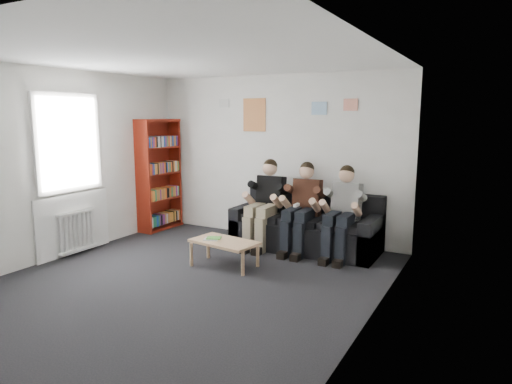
# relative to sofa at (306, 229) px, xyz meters

# --- Properties ---
(room_shell) EXTENTS (5.00, 5.00, 5.00)m
(room_shell) POSITION_rel_sofa_xyz_m (-0.74, -2.08, 1.04)
(room_shell) COLOR black
(room_shell) RESTS_ON ground
(sofa) EXTENTS (2.23, 0.91, 0.86)m
(sofa) POSITION_rel_sofa_xyz_m (0.00, 0.00, 0.00)
(sofa) COLOR black
(sofa) RESTS_ON ground
(bookshelf) EXTENTS (0.30, 0.89, 1.98)m
(bookshelf) POSITION_rel_sofa_xyz_m (-2.81, -0.07, 0.68)
(bookshelf) COLOR maroon
(bookshelf) RESTS_ON ground
(coffee_table) EXTENTS (0.90, 0.50, 0.36)m
(coffee_table) POSITION_rel_sofa_xyz_m (-0.66, -1.33, 0.01)
(coffee_table) COLOR tan
(coffee_table) RESTS_ON ground
(game_cases) EXTENTS (0.21, 0.17, 0.03)m
(game_cases) POSITION_rel_sofa_xyz_m (-0.83, -1.36, 0.07)
(game_cases) COLOR silver
(game_cases) RESTS_ON coffee_table
(person_left) EXTENTS (0.42, 0.90, 1.37)m
(person_left) POSITION_rel_sofa_xyz_m (-0.62, -0.20, 0.37)
(person_left) COLOR black
(person_left) RESTS_ON sofa
(person_middle) EXTENTS (0.41, 0.89, 1.35)m
(person_middle) POSITION_rel_sofa_xyz_m (-0.00, -0.20, 0.36)
(person_middle) COLOR #4F271A
(person_middle) RESTS_ON sofa
(person_right) EXTENTS (0.40, 0.86, 1.33)m
(person_right) POSITION_rel_sofa_xyz_m (0.62, -0.20, 0.36)
(person_right) COLOR white
(person_right) RESTS_ON sofa
(radiator) EXTENTS (0.10, 0.64, 0.60)m
(radiator) POSITION_rel_sofa_xyz_m (-2.89, -1.88, 0.04)
(radiator) COLOR white
(radiator) RESTS_ON ground
(window) EXTENTS (0.05, 1.30, 2.36)m
(window) POSITION_rel_sofa_xyz_m (-2.96, -1.88, 0.72)
(window) COLOR white
(window) RESTS_ON room_shell
(poster_large) EXTENTS (0.42, 0.01, 0.55)m
(poster_large) POSITION_rel_sofa_xyz_m (-1.14, 0.41, 1.74)
(poster_large) COLOR #E3C450
(poster_large) RESTS_ON room_shell
(poster_blue) EXTENTS (0.25, 0.01, 0.20)m
(poster_blue) POSITION_rel_sofa_xyz_m (0.01, 0.41, 1.84)
(poster_blue) COLOR #42A0E2
(poster_blue) RESTS_ON room_shell
(poster_pink) EXTENTS (0.22, 0.01, 0.18)m
(poster_pink) POSITION_rel_sofa_xyz_m (0.51, 0.41, 1.89)
(poster_pink) COLOR #CA3F92
(poster_pink) RESTS_ON room_shell
(poster_sign) EXTENTS (0.20, 0.01, 0.14)m
(poster_sign) POSITION_rel_sofa_xyz_m (-1.74, 0.41, 1.94)
(poster_sign) COLOR silver
(poster_sign) RESTS_ON room_shell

